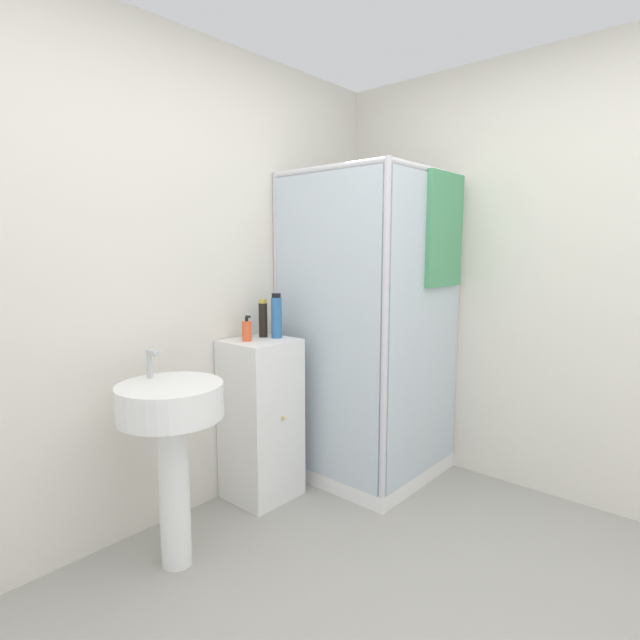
{
  "coord_description": "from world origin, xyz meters",
  "views": [
    {
      "loc": [
        -1.26,
        -0.56,
        1.41
      ],
      "look_at": [
        0.7,
        1.17,
        1.04
      ],
      "focal_mm": 28.0,
      "sensor_mm": 36.0,
      "label": 1
    }
  ],
  "objects": [
    {
      "name": "shower_enclosure",
      "position": [
        1.21,
        1.17,
        0.54
      ],
      "size": [
        0.83,
        0.86,
        1.87
      ],
      "color": "white",
      "rests_on": "ground_plane"
    },
    {
      "name": "soap_dispenser",
      "position": [
        0.5,
        1.52,
        0.97
      ],
      "size": [
        0.05,
        0.05,
        0.14
      ],
      "color": "#E5562D",
      "rests_on": "vanity_cabinet"
    },
    {
      "name": "vanity_cabinet",
      "position": [
        0.57,
        1.49,
        0.46
      ],
      "size": [
        0.37,
        0.36,
        0.91
      ],
      "color": "white",
      "rests_on": "ground_plane"
    },
    {
      "name": "wall_back",
      "position": [
        0.0,
        1.7,
        1.25
      ],
      "size": [
        6.4,
        0.06,
        2.5
      ],
      "primitive_type": "cube",
      "color": "silver",
      "rests_on": "ground_plane"
    },
    {
      "name": "lotion_bottle_white",
      "position": [
        0.55,
        1.58,
        0.97
      ],
      "size": [
        0.05,
        0.05,
        0.14
      ],
      "color": "white",
      "rests_on": "vanity_cabinet"
    },
    {
      "name": "sink",
      "position": [
        -0.12,
        1.31,
        0.64
      ],
      "size": [
        0.45,
        0.45,
        0.97
      ],
      "color": "white",
      "rests_on": "ground_plane"
    },
    {
      "name": "shampoo_bottle_blue",
      "position": [
        0.67,
        1.47,
        1.04
      ],
      "size": [
        0.06,
        0.06,
        0.25
      ],
      "color": "#2D66A3",
      "rests_on": "vanity_cabinet"
    },
    {
      "name": "shampoo_bottle_tall_black",
      "position": [
        0.64,
        1.55,
        1.02
      ],
      "size": [
        0.05,
        0.05,
        0.22
      ],
      "color": "black",
      "rests_on": "vanity_cabinet"
    },
    {
      "name": "wall_right",
      "position": [
        1.7,
        0.0,
        1.25
      ],
      "size": [
        0.06,
        6.4,
        2.5
      ],
      "primitive_type": "cube",
      "color": "silver",
      "rests_on": "ground_plane"
    }
  ]
}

